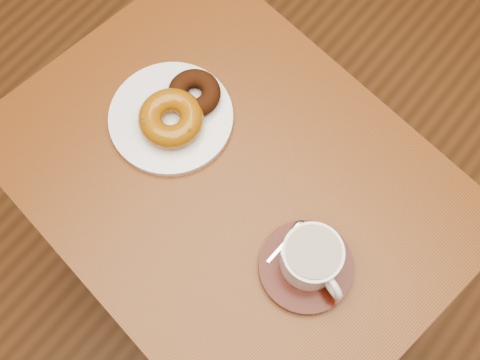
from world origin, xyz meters
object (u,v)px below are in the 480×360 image
Objects in this scene: cafe_table at (232,200)px; saucer at (306,267)px; coffee_cup at (312,258)px; donut_plate at (171,118)px.

cafe_table is 0.24m from saucer.
saucer is 0.04m from coffee_cup.
donut_plate is (-0.15, 0.02, 0.13)m from cafe_table.
saucer is at bearing -5.89° from cafe_table.
donut_plate is at bearing -179.48° from cafe_table.
cafe_table is 0.20m from donut_plate.
donut_plate is at bearing 170.04° from saucer.
donut_plate is 1.78× the size of coffee_cup.
saucer is at bearing -79.14° from coffee_cup.
coffee_cup reaches higher than cafe_table.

